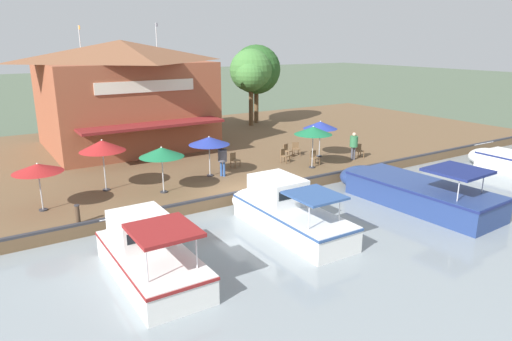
{
  "coord_description": "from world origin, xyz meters",
  "views": [
    {
      "loc": [
        18.31,
        -11.22,
        7.85
      ],
      "look_at": [
        -1.0,
        1.21,
        1.3
      ],
      "focal_mm": 32.0,
      "sensor_mm": 36.0,
      "label": 1
    }
  ],
  "objects_px": {
    "cafe_chair_under_first_umbrella": "(287,150)",
    "patio_umbrella_by_entrance": "(102,146)",
    "patio_umbrella_far_corner": "(320,125)",
    "tree_downstream_bank": "(251,72)",
    "waterfront_restaurant": "(124,93)",
    "cafe_chair_mid_patio": "(359,150)",
    "person_mid_patio": "(222,157)",
    "cafe_chair_beside_entrance": "(314,157)",
    "motorboat_far_downstream": "(407,189)",
    "patio_umbrella_mid_patio_right": "(313,131)",
    "mooring_post": "(78,214)",
    "cafe_chair_facing_river": "(296,148)",
    "patio_umbrella_back_row": "(209,141)",
    "motorboat_nearest_quay": "(282,210)",
    "cafe_chair_back_row_seat": "(234,159)",
    "person_near_entrance": "(354,143)",
    "patio_umbrella_mid_patio_left": "(38,168)",
    "cafe_chair_far_corner_seat": "(284,155)",
    "motorboat_fourth_along": "(145,251)",
    "tree_behind_restaurant": "(256,71)",
    "patio_umbrella_near_quay_edge": "(162,152)"
  },
  "relations": [
    {
      "from": "patio_umbrella_mid_patio_right",
      "to": "mooring_post",
      "type": "distance_m",
      "value": 13.77
    },
    {
      "from": "cafe_chair_beside_entrance",
      "to": "tree_behind_restaurant",
      "type": "distance_m",
      "value": 15.5
    },
    {
      "from": "patio_umbrella_back_row",
      "to": "cafe_chair_facing_river",
      "type": "distance_m",
      "value": 7.22
    },
    {
      "from": "person_near_entrance",
      "to": "mooring_post",
      "type": "bearing_deg",
      "value": -85.07
    },
    {
      "from": "cafe_chair_facing_river",
      "to": "cafe_chair_back_row_seat",
      "type": "xyz_separation_m",
      "value": [
        0.34,
        -4.86,
        0.0
      ]
    },
    {
      "from": "patio_umbrella_back_row",
      "to": "cafe_chair_under_first_umbrella",
      "type": "height_order",
      "value": "patio_umbrella_back_row"
    },
    {
      "from": "patio_umbrella_far_corner",
      "to": "cafe_chair_facing_river",
      "type": "xyz_separation_m",
      "value": [
        -1.12,
        -1.04,
        -1.59
      ]
    },
    {
      "from": "patio_umbrella_mid_patio_right",
      "to": "person_mid_patio",
      "type": "bearing_deg",
      "value": -103.96
    },
    {
      "from": "cafe_chair_far_corner_seat",
      "to": "motorboat_fourth_along",
      "type": "bearing_deg",
      "value": -56.46
    },
    {
      "from": "patio_umbrella_back_row",
      "to": "motorboat_far_downstream",
      "type": "xyz_separation_m",
      "value": [
        7.84,
        6.95,
        -1.86
      ]
    },
    {
      "from": "waterfront_restaurant",
      "to": "motorboat_nearest_quay",
      "type": "distance_m",
      "value": 17.47
    },
    {
      "from": "waterfront_restaurant",
      "to": "patio_umbrella_near_quay_edge",
      "type": "relative_size",
      "value": 4.83
    },
    {
      "from": "patio_umbrella_mid_patio_left",
      "to": "person_mid_patio",
      "type": "xyz_separation_m",
      "value": [
        -0.35,
        9.27,
        -0.84
      ]
    },
    {
      "from": "patio_umbrella_mid_patio_right",
      "to": "cafe_chair_under_first_umbrella",
      "type": "xyz_separation_m",
      "value": [
        -2.87,
        0.3,
        -1.76
      ]
    },
    {
      "from": "motorboat_fourth_along",
      "to": "cafe_chair_facing_river",
      "type": "bearing_deg",
      "value": 123.37
    },
    {
      "from": "cafe_chair_facing_river",
      "to": "person_near_entrance",
      "type": "relative_size",
      "value": 0.48
    },
    {
      "from": "cafe_chair_under_first_umbrella",
      "to": "motorboat_far_downstream",
      "type": "bearing_deg",
      "value": 5.1
    },
    {
      "from": "cafe_chair_back_row_seat",
      "to": "cafe_chair_far_corner_seat",
      "type": "bearing_deg",
      "value": 76.41
    },
    {
      "from": "cafe_chair_beside_entrance",
      "to": "motorboat_far_downstream",
      "type": "distance_m",
      "value": 6.57
    },
    {
      "from": "person_near_entrance",
      "to": "cafe_chair_far_corner_seat",
      "type": "bearing_deg",
      "value": -114.89
    },
    {
      "from": "patio_umbrella_back_row",
      "to": "motorboat_nearest_quay",
      "type": "distance_m",
      "value": 7.2
    },
    {
      "from": "motorboat_nearest_quay",
      "to": "tree_downstream_bank",
      "type": "relative_size",
      "value": 1.07
    },
    {
      "from": "cafe_chair_far_corner_seat",
      "to": "cafe_chair_back_row_seat",
      "type": "xyz_separation_m",
      "value": [
        -0.75,
        -3.12,
        0.0
      ]
    },
    {
      "from": "mooring_post",
      "to": "patio_umbrella_far_corner",
      "type": "bearing_deg",
      "value": 101.83
    },
    {
      "from": "person_near_entrance",
      "to": "motorboat_far_downstream",
      "type": "height_order",
      "value": "person_near_entrance"
    },
    {
      "from": "mooring_post",
      "to": "patio_umbrella_back_row",
      "type": "bearing_deg",
      "value": 112.46
    },
    {
      "from": "patio_umbrella_far_corner",
      "to": "tree_downstream_bank",
      "type": "bearing_deg",
      "value": 169.49
    },
    {
      "from": "waterfront_restaurant",
      "to": "patio_umbrella_mid_patio_left",
      "type": "distance_m",
      "value": 13.22
    },
    {
      "from": "waterfront_restaurant",
      "to": "motorboat_fourth_along",
      "type": "bearing_deg",
      "value": -15.85
    },
    {
      "from": "patio_umbrella_far_corner",
      "to": "mooring_post",
      "type": "distance_m",
      "value": 16.13
    },
    {
      "from": "cafe_chair_beside_entrance",
      "to": "patio_umbrella_back_row",
      "type": "bearing_deg",
      "value": -101.47
    },
    {
      "from": "patio_umbrella_mid_patio_right",
      "to": "cafe_chair_beside_entrance",
      "type": "distance_m",
      "value": 1.9
    },
    {
      "from": "patio_umbrella_mid_patio_right",
      "to": "cafe_chair_facing_river",
      "type": "relative_size",
      "value": 2.95
    },
    {
      "from": "cafe_chair_under_first_umbrella",
      "to": "patio_umbrella_by_entrance",
      "type": "bearing_deg",
      "value": -87.29
    },
    {
      "from": "motorboat_fourth_along",
      "to": "mooring_post",
      "type": "height_order",
      "value": "motorboat_fourth_along"
    },
    {
      "from": "cafe_chair_far_corner_seat",
      "to": "cafe_chair_beside_entrance",
      "type": "xyz_separation_m",
      "value": [
        1.42,
        1.19,
        0.0
      ]
    },
    {
      "from": "person_near_entrance",
      "to": "cafe_chair_beside_entrance",
      "type": "bearing_deg",
      "value": -98.73
    },
    {
      "from": "motorboat_nearest_quay",
      "to": "cafe_chair_beside_entrance",
      "type": "bearing_deg",
      "value": 131.04
    },
    {
      "from": "patio_umbrella_by_entrance",
      "to": "cafe_chair_beside_entrance",
      "type": "xyz_separation_m",
      "value": [
        1.85,
        11.97,
        -1.82
      ]
    },
    {
      "from": "patio_umbrella_back_row",
      "to": "cafe_chair_facing_river",
      "type": "height_order",
      "value": "patio_umbrella_back_row"
    },
    {
      "from": "patio_umbrella_far_corner",
      "to": "tree_downstream_bank",
      "type": "distance_m",
      "value": 12.31
    },
    {
      "from": "cafe_chair_back_row_seat",
      "to": "patio_umbrella_by_entrance",
      "type": "bearing_deg",
      "value": -87.57
    },
    {
      "from": "waterfront_restaurant",
      "to": "cafe_chair_mid_patio",
      "type": "xyz_separation_m",
      "value": [
        11.5,
        11.47,
        -3.23
      ]
    },
    {
      "from": "person_mid_patio",
      "to": "cafe_chair_mid_patio",
      "type": "bearing_deg",
      "value": 84.23
    },
    {
      "from": "cafe_chair_under_first_umbrella",
      "to": "tree_behind_restaurant",
      "type": "relative_size",
      "value": 0.12
    },
    {
      "from": "person_near_entrance",
      "to": "mooring_post",
      "type": "distance_m",
      "value": 17.0
    },
    {
      "from": "cafe_chair_far_corner_seat",
      "to": "tree_behind_restaurant",
      "type": "bearing_deg",
      "value": 154.38
    },
    {
      "from": "cafe_chair_beside_entrance",
      "to": "person_mid_patio",
      "type": "xyz_separation_m",
      "value": [
        -0.86,
        -5.84,
        0.63
      ]
    },
    {
      "from": "person_mid_patio",
      "to": "motorboat_nearest_quay",
      "type": "height_order",
      "value": "person_mid_patio"
    },
    {
      "from": "waterfront_restaurant",
      "to": "motorboat_far_downstream",
      "type": "bearing_deg",
      "value": 25.02
    }
  ]
}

